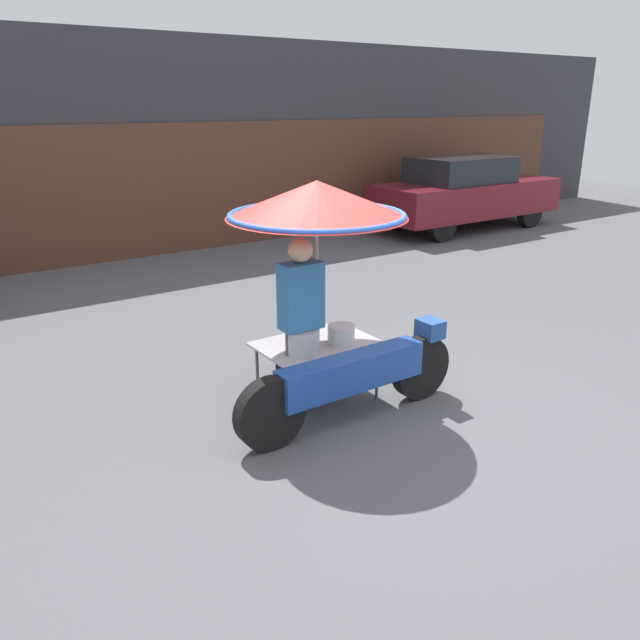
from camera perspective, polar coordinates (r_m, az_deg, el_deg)
ground_plane at (r=5.95m, az=4.18°, el=-8.47°), size 36.00×36.00×0.00m
shopfront_building at (r=12.82m, az=-20.02°, el=14.63°), size 28.00×2.06×3.93m
vendor_motorcycle_cart at (r=5.62m, az=0.28°, el=6.87°), size 2.33×1.64×2.12m
vendor_person at (r=5.64m, az=-1.74°, el=0.32°), size 0.38×0.22×1.65m
parked_car at (r=14.65m, az=13.09°, el=11.30°), size 4.55×1.65×1.62m
potted_plant at (r=16.46m, az=15.28°, el=10.95°), size 0.65×0.65×0.91m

